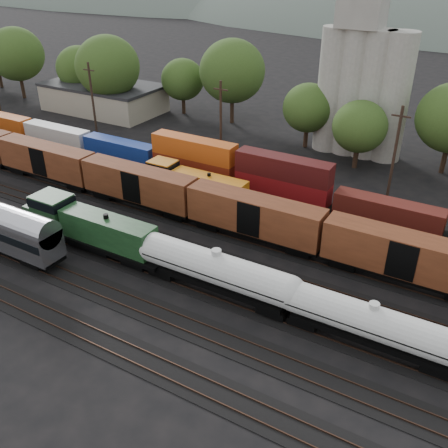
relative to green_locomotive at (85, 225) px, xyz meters
The scene contains 12 objects.
ground 13.60m from the green_locomotive, 22.03° to the left, with size 600.00×600.00×0.00m, color black.
tracks 13.59m from the green_locomotive, 22.03° to the left, with size 180.00×33.20×0.20m.
green_locomotive is the anchor object (origin of this frame).
tank_car_a 15.80m from the green_locomotive, ahead, with size 16.94×3.03×4.44m.
tank_car_b 29.68m from the green_locomotive, ahead, with size 15.63×2.80×4.10m.
orange_locomotive 15.31m from the green_locomotive, 78.60° to the left, with size 16.29×2.71×4.07m.
boxcar_string 24.33m from the green_locomotive, 24.27° to the left, with size 184.40×2.90×4.20m.
container_wall 20.03m from the green_locomotive, 92.83° to the left, with size 161.95×2.60×5.80m.
grain_silo 44.71m from the green_locomotive, 69.12° to the left, with size 13.40×5.00×29.00m.
industrial_sheds 44.51m from the green_locomotive, 64.75° to the left, with size 119.38×17.26×5.10m.
tree_band 40.73m from the green_locomotive, 80.40° to the left, with size 163.93×20.59×14.49m.
utility_poles 29.90m from the green_locomotive, 65.40° to the left, with size 122.20×0.36×12.00m.
Camera 1 is at (22.48, -36.40, 27.88)m, focal length 40.00 mm.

